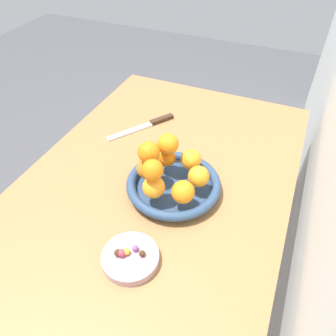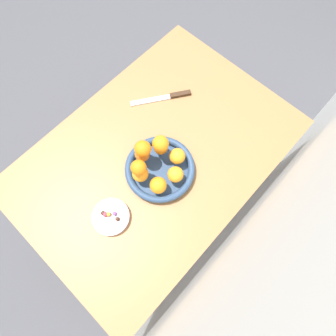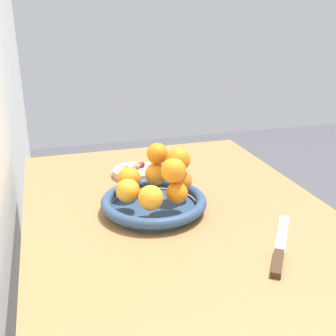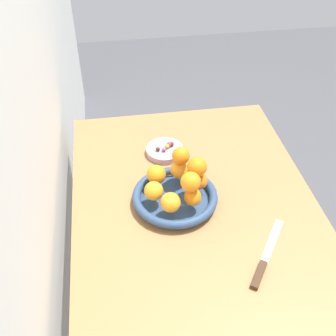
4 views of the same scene
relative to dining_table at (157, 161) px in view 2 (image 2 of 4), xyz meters
name	(u,v)px [view 2 (image 2 of 4)]	position (x,y,z in m)	size (l,w,h in m)	color
ground_plane	(161,196)	(0.00, 0.00, -0.65)	(6.00, 6.00, 0.00)	#4C4C51
wall_back	(331,207)	(0.00, 0.45, 0.60)	(4.00, 0.05, 2.50)	silver
dining_table	(157,161)	(0.00, 0.00, 0.00)	(1.10, 0.76, 0.74)	#9E7042
fruit_bowl	(160,169)	(0.04, 0.06, 0.11)	(0.26, 0.26, 0.04)	navy
candy_dish	(111,217)	(0.29, 0.06, 0.10)	(0.13, 0.13, 0.02)	#B28C99
orange_0	(158,185)	(0.10, 0.11, 0.16)	(0.06, 0.06, 0.06)	orange
orange_1	(175,174)	(0.03, 0.13, 0.16)	(0.06, 0.06, 0.06)	orange
orange_2	(177,156)	(-0.03, 0.09, 0.16)	(0.06, 0.06, 0.06)	orange
orange_3	(161,148)	(-0.01, 0.02, 0.15)	(0.05, 0.05, 0.05)	orange
orange_4	(142,154)	(0.05, -0.01, 0.16)	(0.06, 0.06, 0.06)	orange
orange_5	(140,174)	(0.11, 0.04, 0.16)	(0.06, 0.06, 0.06)	orange
orange_6	(143,149)	(0.05, -0.01, 0.21)	(0.06, 0.06, 0.06)	orange
orange_7	(139,168)	(0.11, 0.03, 0.22)	(0.06, 0.06, 0.06)	orange
orange_8	(161,144)	(-0.01, 0.03, 0.21)	(0.06, 0.06, 0.06)	orange
candy_ball_0	(108,214)	(0.29, 0.05, 0.12)	(0.02, 0.02, 0.02)	gold
candy_ball_1	(105,214)	(0.30, 0.04, 0.12)	(0.02, 0.02, 0.02)	#C6384C
candy_ball_2	(103,213)	(0.30, 0.03, 0.12)	(0.02, 0.02, 0.02)	#472819
candy_ball_3	(115,214)	(0.27, 0.06, 0.12)	(0.01, 0.01, 0.01)	#8C4C99
candy_ball_4	(117,219)	(0.28, 0.08, 0.12)	(0.01, 0.01, 0.01)	#472819
knife	(166,97)	(-0.22, -0.14, 0.09)	(0.23, 0.17, 0.01)	#3F2819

